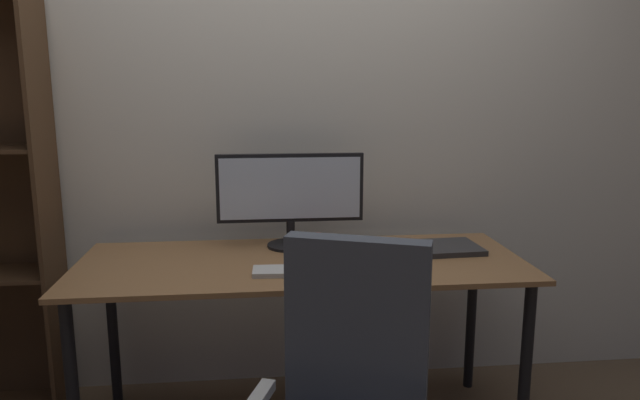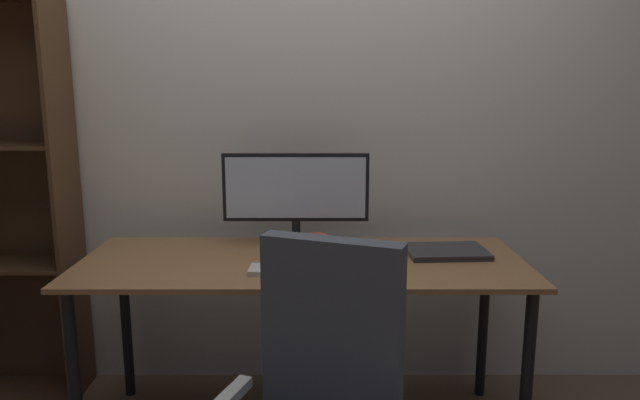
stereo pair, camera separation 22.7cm
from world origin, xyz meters
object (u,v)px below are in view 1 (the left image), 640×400
keyboard (292,271)px  laptop (440,248)px  monitor (290,193)px  coffee_mug (317,248)px  mouse (354,267)px  desk (302,279)px

keyboard → laptop: laptop is taller
monitor → coffee_mug: (0.09, -0.21, -0.18)m
monitor → laptop: bearing=-11.2°
monitor → mouse: (0.22, -0.36, -0.22)m
monitor → desk: bearing=-80.8°
mouse → desk: bearing=122.5°
laptop → keyboard: bearing=-162.6°
desk → coffee_mug: (0.06, -0.01, 0.13)m
monitor → coffee_mug: size_ratio=5.85×
mouse → coffee_mug: (-0.13, 0.14, 0.04)m
desk → laptop: size_ratio=5.48×
monitor → mouse: size_ratio=6.42×
keyboard → monitor: bearing=89.9°
desk → keyboard: (-0.05, -0.16, 0.09)m
keyboard → laptop: 0.68m
keyboard → coffee_mug: size_ratio=2.76×
monitor → keyboard: size_ratio=2.12×
desk → keyboard: 0.19m
monitor → mouse: monitor is taller
mouse → laptop: mouse is taller
coffee_mug → desk: bearing=167.3°
laptop → mouse: bearing=-153.1°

